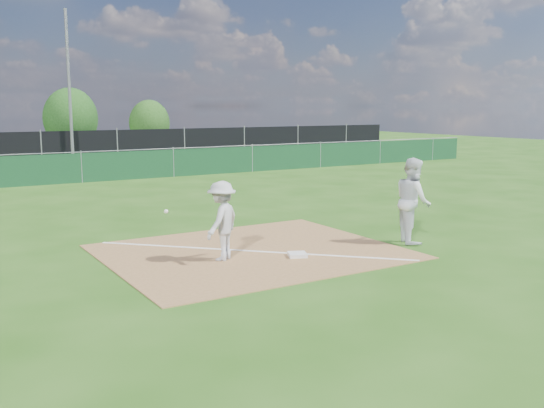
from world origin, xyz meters
The scene contains 13 objects.
ground centered at (0.00, 10.00, 0.00)m, with size 90.00×90.00×0.00m, color #224E10.
infield_dirt centered at (0.00, 1.00, 0.01)m, with size 6.00×5.00×0.02m, color olive.
foul_line centered at (0.00, 1.00, 0.03)m, with size 0.08×7.00×0.01m, color white.
green_fence centered at (0.00, 15.00, 0.60)m, with size 44.00×0.05×1.20m, color #0E361C.
black_fence centered at (0.00, 23.00, 0.90)m, with size 46.00×0.04×1.80m, color black.
parking_lot centered at (0.00, 28.00, 0.01)m, with size 46.00×9.00×0.01m, color black.
light_pole centered at (1.50, 22.70, 4.00)m, with size 0.16×0.16×8.00m, color slate.
first_base centered at (0.58, 0.10, 0.06)m, with size 0.37×0.37×0.08m, color silver.
play_at_first centered at (-0.86, 0.69, 0.82)m, with size 1.88×1.09×1.60m.
runner centered at (3.60, -0.10, 0.97)m, with size 0.94×0.74×1.94m, color silver.
car_right centered at (3.26, 26.73, 0.69)m, with size 1.89×4.66×1.35m, color black.
tree_mid centered at (4.01, 33.40, 2.25)m, with size 3.68×3.68×4.36m.
tree_right centered at (9.82, 33.68, 1.83)m, with size 3.00×3.00×3.56m.
Camera 1 is at (-6.23, -9.99, 3.09)m, focal length 40.00 mm.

